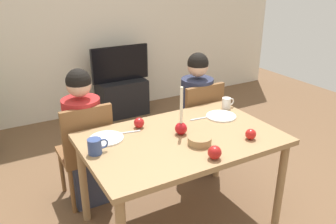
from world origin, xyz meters
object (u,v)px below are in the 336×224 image
Objects in this scene: dining_table at (182,147)px; plate_right at (221,116)px; mug_right at (227,103)px; tv_stand at (122,97)px; apple_by_left_plate at (215,152)px; candle_centerpiece at (181,125)px; chair_right at (198,121)px; apple_near_candle at (251,134)px; person_left_child at (84,140)px; bowl_walnuts at (200,141)px; apple_by_right_mug at (139,123)px; plate_left at (107,138)px; chair_left at (86,148)px; person_right_child at (196,115)px; mug_left at (95,146)px; tv at (120,64)px.

plate_right is (0.47, 0.15, 0.09)m from dining_table.
tv_stand is at bearing 94.59° from mug_right.
apple_by_left_plate reaches higher than tv_stand.
tv_stand is 2.63× the size of plate_right.
chair_right is at bearing 46.35° from candle_centerpiece.
chair_right is at bearing 79.87° from apple_near_candle.
apple_by_left_plate is at bearing -61.18° from person_left_child.
apple_by_right_mug reaches higher than bowl_walnuts.
apple_near_candle is at bearing -44.13° from person_left_child.
tv_stand is 2.38m from candle_centerpiece.
apple_by_right_mug is (-0.22, 0.66, -0.00)m from apple_by_left_plate.
candle_centerpiece reaches higher than mug_right.
bowl_walnuts is 1.83× the size of apple_by_left_plate.
plate_left is 1.11m from mug_right.
candle_centerpiece is 1.49× the size of plate_right.
candle_centerpiece is at bearing -158.42° from mug_right.
person_left_child reaches higher than mug_right.
apple_near_candle is (0.36, -0.11, 0.01)m from bowl_walnuts.
person_left_child is 1.01m from bowl_walnuts.
plate_left is at bearing -82.18° from chair_left.
person_right_child is at bearing -86.62° from tv_stand.
chair_right reaches higher than apple_by_left_plate.
person_left_child is 1.13m from plate_right.
dining_table is 0.20m from bowl_walnuts.
tv_stand is (0.46, 2.30, -0.43)m from dining_table.
chair_right is at bearing 60.90° from apple_by_left_plate.
dining_table is 2.38m from tv_stand.
bowl_walnuts is (0.53, -0.39, 0.02)m from plate_left.
bowl_walnuts is at bearing -61.12° from apple_by_right_mug.
person_left_child is 0.62m from mug_left.
tv is (-0.10, 1.66, 0.14)m from person_right_child.
chair_left is at bearing 119.62° from apple_by_left_plate.
candle_centerpiece is 2.99× the size of mug_right.
tv is 2.15m from plate_right.
person_right_child is at bearing 25.93° from mug_left.
tv is at bearing 93.32° from chair_right.
tv reaches higher than chair_right.
candle_centerpiece is (-0.44, -2.26, 0.11)m from tv.
dining_table is 2.35m from tv.
person_right_child is 0.53m from plate_right.
plate_left is 1.00× the size of plate_right.
apple_by_right_mug is (-0.22, 0.25, -0.03)m from candle_centerpiece.
person_left_child is 1.96m from tv_stand.
chair_right is 0.52m from plate_right.
tv_stand is 8.09× the size of apple_by_right_mug.
chair_left is at bearing 131.35° from dining_table.
tv is 4.85× the size of bowl_walnuts.
candle_centerpiece is 4.06× the size of apple_by_left_plate.
chair_left is (-0.53, 0.61, -0.15)m from dining_table.
plate_right is (0.01, -2.15, 0.52)m from tv_stand.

